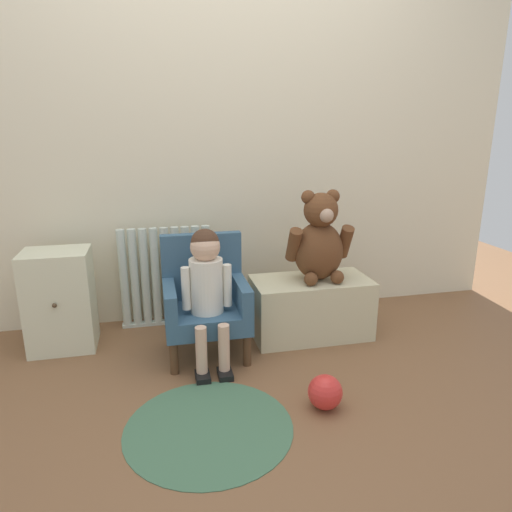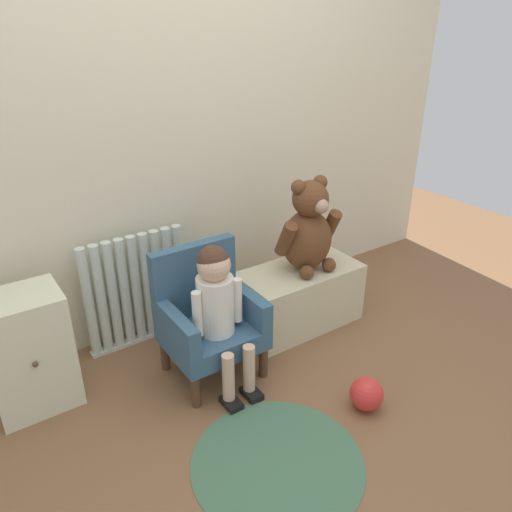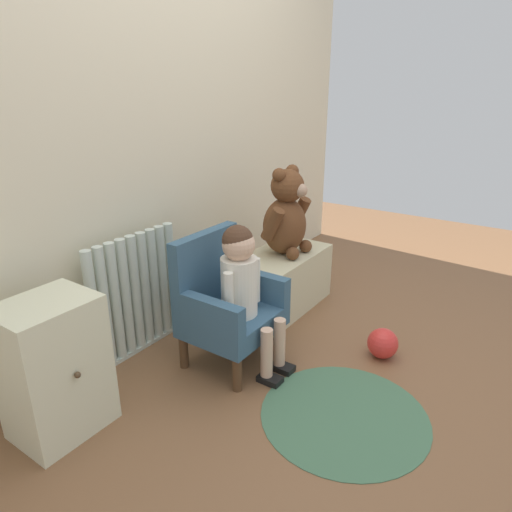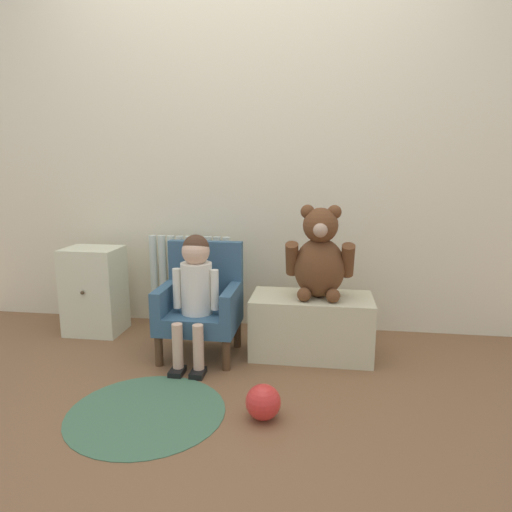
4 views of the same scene
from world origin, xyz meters
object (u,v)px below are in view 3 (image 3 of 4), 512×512
object	(u,v)px
child_figure	(243,279)
low_bench	(280,281)
radiator	(136,295)
floor_rug	(344,415)
small_dresser	(54,368)
child_armchair	(225,303)
toy_ball	(383,343)
large_teddy_bear	(286,216)

from	to	relation	value
child_figure	low_bench	xyz separation A→B (m)	(0.62, 0.17, -0.28)
radiator	floor_rug	distance (m)	1.13
floor_rug	low_bench	bearing A→B (deg)	46.77
floor_rug	small_dresser	bearing A→B (deg)	127.57
child_armchair	toy_ball	size ratio (longest dim) A/B	4.17
low_bench	floor_rug	distance (m)	1.03
child_figure	small_dresser	bearing A→B (deg)	156.46
child_armchair	low_bench	distance (m)	0.64
small_dresser	low_bench	distance (m)	1.40
radiator	child_figure	bearing A→B (deg)	-70.37
child_armchair	low_bench	world-z (taller)	child_armchair
child_armchair	large_teddy_bear	bearing A→B (deg)	5.27
floor_rug	toy_ball	size ratio (longest dim) A/B	4.55
small_dresser	radiator	bearing A→B (deg)	18.41
large_teddy_bear	radiator	bearing A→B (deg)	157.11
radiator	toy_ball	xyz separation A→B (m)	(0.63, -1.06, -0.23)
child_armchair	toy_ball	xyz separation A→B (m)	(0.44, -0.64, -0.22)
small_dresser	child_figure	distance (m)	0.85
radiator	child_figure	xyz separation A→B (m)	(0.19, -0.52, 0.15)
small_dresser	toy_ball	xyz separation A→B (m)	(1.20, -0.87, -0.20)
low_bench	large_teddy_bear	size ratio (longest dim) A/B	1.32
child_armchair	low_bench	bearing A→B (deg)	6.08
radiator	toy_ball	bearing A→B (deg)	-59.45
child_figure	toy_ball	bearing A→B (deg)	-50.69
child_figure	low_bench	bearing A→B (deg)	15.64
child_figure	floor_rug	world-z (taller)	child_figure
low_bench	large_teddy_bear	world-z (taller)	large_teddy_bear
small_dresser	child_armchair	world-z (taller)	child_armchair
small_dresser	toy_ball	bearing A→B (deg)	-35.85
radiator	child_figure	size ratio (longest dim) A/B	0.87
radiator	toy_ball	world-z (taller)	radiator
low_bench	floor_rug	xyz separation A→B (m)	(-0.69, -0.74, -0.17)
radiator	toy_ball	distance (m)	1.25
small_dresser	floor_rug	bearing A→B (deg)	-52.43
child_figure	large_teddy_bear	world-z (taller)	large_teddy_bear
large_teddy_bear	floor_rug	xyz separation A→B (m)	(-0.73, -0.73, -0.56)
low_bench	child_figure	bearing A→B (deg)	-164.36
radiator	low_bench	world-z (taller)	radiator
low_bench	radiator	bearing A→B (deg)	156.51
child_figure	child_armchair	bearing A→B (deg)	90.00
child_armchair	child_figure	world-z (taller)	child_figure
large_teddy_bear	toy_ball	world-z (taller)	large_teddy_bear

